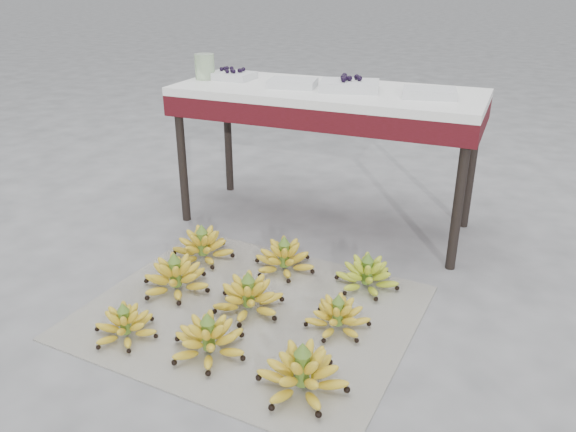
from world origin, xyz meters
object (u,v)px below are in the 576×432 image
at_px(tray_left, 293,83).
at_px(bunch_front_left, 125,325).
at_px(bunch_mid_left, 176,277).
at_px(bunch_mid_center, 249,297).
at_px(newspaper_mat, 250,312).
at_px(bunch_back_left, 203,247).
at_px(bunch_back_center, 284,258).
at_px(tray_far_left, 232,75).
at_px(tray_right, 350,85).
at_px(bunch_back_right, 367,275).
at_px(glass_jar, 205,67).
at_px(vendor_table, 327,105).
at_px(tray_far_right, 429,93).
at_px(bunch_front_right, 302,373).
at_px(bunch_mid_right, 338,316).
at_px(bunch_front_center, 209,339).

bearing_deg(tray_left, bunch_front_left, -97.48).
xyz_separation_m(bunch_mid_left, bunch_mid_center, (0.35, -0.02, -0.00)).
relative_size(newspaper_mat, bunch_back_left, 3.93).
bearing_deg(bunch_back_center, tray_far_left, 141.24).
bearing_deg(tray_left, bunch_back_left, -110.46).
distance_m(newspaper_mat, bunch_front_left, 0.48).
relative_size(bunch_front_left, bunch_back_left, 0.88).
xyz_separation_m(tray_far_left, tray_left, (0.38, -0.07, -0.00)).
bearing_deg(bunch_front_left, tray_right, 81.87).
height_order(bunch_back_right, glass_jar, glass_jar).
bearing_deg(bunch_front_left, vendor_table, 86.87).
bearing_deg(tray_left, bunch_back_center, -71.23).
height_order(bunch_back_right, tray_far_right, tray_far_right).
xyz_separation_m(bunch_front_left, tray_far_left, (-0.22, 1.30, 0.69)).
bearing_deg(bunch_front_right, tray_far_left, 125.61).
height_order(bunch_mid_center, tray_left, tray_left).
xyz_separation_m(bunch_front_right, glass_jar, (-1.05, 1.26, 0.72)).
bearing_deg(bunch_mid_left, bunch_back_left, 108.50).
xyz_separation_m(newspaper_mat, bunch_mid_right, (0.36, 0.03, 0.05)).
bearing_deg(vendor_table, bunch_mid_center, -89.38).
distance_m(bunch_mid_right, bunch_back_left, 0.82).
bearing_deg(glass_jar, bunch_mid_right, -40.23).
height_order(bunch_front_center, bunch_mid_left, bunch_mid_left).
height_order(bunch_front_right, bunch_back_left, bunch_front_right).
height_order(bunch_front_right, tray_right, tray_right).
xyz_separation_m(newspaper_mat, bunch_back_left, (-0.41, 0.32, 0.06)).
xyz_separation_m(bunch_back_right, tray_far_right, (0.10, 0.55, 0.68)).
bearing_deg(bunch_mid_center, bunch_mid_left, -158.01).
relative_size(newspaper_mat, tray_far_left, 5.29).
bearing_deg(bunch_back_right, bunch_front_right, -73.19).
bearing_deg(bunch_back_right, bunch_mid_left, -137.07).
relative_size(bunch_front_center, tray_right, 1.02).
relative_size(bunch_front_left, bunch_mid_right, 0.95).
xyz_separation_m(bunch_back_left, vendor_table, (0.38, 0.62, 0.58)).
height_order(bunch_mid_center, glass_jar, glass_jar).
bearing_deg(bunch_mid_right, bunch_front_center, -152.53).
height_order(bunch_front_center, bunch_mid_right, bunch_front_center).
distance_m(bunch_front_left, bunch_mid_center, 0.48).
distance_m(bunch_front_left, bunch_back_center, 0.77).
relative_size(bunch_back_right, vendor_table, 0.23).
height_order(tray_right, tray_far_right, tray_right).
distance_m(bunch_front_center, glass_jar, 1.57).
distance_m(bunch_front_right, bunch_mid_left, 0.81).
xyz_separation_m(bunch_front_right, vendor_table, (-0.38, 1.28, 0.57)).
relative_size(bunch_back_right, glass_jar, 2.62).
xyz_separation_m(tray_right, tray_far_right, (0.38, -0.01, -0.01)).
relative_size(newspaper_mat, bunch_front_center, 3.88).
height_order(bunch_front_left, bunch_back_center, bunch_back_center).
bearing_deg(glass_jar, bunch_front_right, -50.08).
height_order(bunch_front_right, bunch_mid_left, bunch_front_right).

